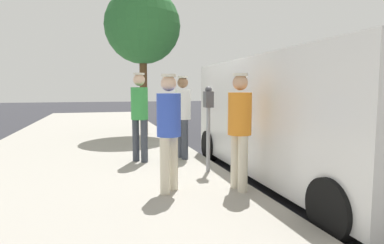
# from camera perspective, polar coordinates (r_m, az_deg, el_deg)

# --- Properties ---
(ground_plane) EXTENTS (80.00, 80.00, 0.00)m
(ground_plane) POSITION_cam_1_polar(r_m,az_deg,el_deg) (6.94, 11.94, -7.82)
(ground_plane) COLOR #2D2D33
(sidewalk_slab) EXTENTS (5.00, 32.00, 0.15)m
(sidewalk_slab) POSITION_cam_1_polar(r_m,az_deg,el_deg) (6.14, -18.65, -9.04)
(sidewalk_slab) COLOR #9E998E
(sidewalk_slab) RESTS_ON ground
(parking_meter_near) EXTENTS (0.14, 0.18, 1.52)m
(parking_meter_near) POSITION_cam_1_polar(r_m,az_deg,el_deg) (5.68, 2.91, 1.40)
(parking_meter_near) COLOR gray
(parking_meter_near) RESTS_ON sidewalk_slab
(pedestrian_in_green) EXTENTS (0.34, 0.34, 1.79)m
(pedestrian_in_green) POSITION_cam_1_polar(r_m,az_deg,el_deg) (6.56, -9.27, 1.95)
(pedestrian_in_green) COLOR #383D47
(pedestrian_in_green) RESTS_ON sidewalk_slab
(pedestrian_in_blue) EXTENTS (0.34, 0.34, 1.67)m
(pedestrian_in_blue) POSITION_cam_1_polar(r_m,az_deg,el_deg) (4.54, -4.11, -0.61)
(pedestrian_in_blue) COLOR beige
(pedestrian_in_blue) RESTS_ON sidewalk_slab
(pedestrian_in_orange) EXTENTS (0.34, 0.36, 1.69)m
(pedestrian_in_orange) POSITION_cam_1_polar(r_m,az_deg,el_deg) (4.69, 8.42, -0.34)
(pedestrian_in_orange) COLOR beige
(pedestrian_in_orange) RESTS_ON sidewalk_slab
(pedestrian_in_white) EXTENTS (0.34, 0.36, 1.74)m
(pedestrian_in_white) POSITION_cam_1_polar(r_m,az_deg,el_deg) (6.81, -1.64, 1.87)
(pedestrian_in_white) COLOR #383D47
(pedestrian_in_white) RESTS_ON sidewalk_slab
(parked_van) EXTENTS (2.18, 5.22, 2.15)m
(parked_van) POSITION_cam_1_polar(r_m,az_deg,el_deg) (5.90, 18.52, 1.01)
(parked_van) COLOR white
(parked_van) RESTS_ON ground
(street_tree) EXTENTS (2.38, 2.38, 4.66)m
(street_tree) POSITION_cam_1_polar(r_m,az_deg,el_deg) (10.70, -8.73, 16.35)
(street_tree) COLOR brown
(street_tree) RESTS_ON sidewalk_slab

